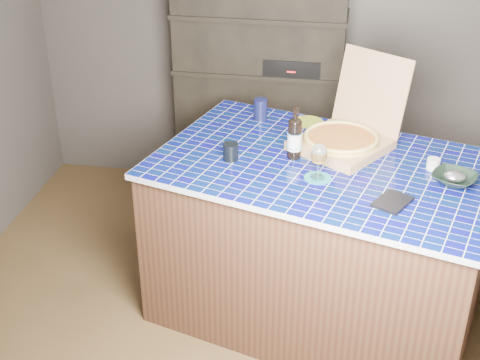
% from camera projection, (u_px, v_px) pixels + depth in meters
% --- Properties ---
extents(room, '(3.50, 3.50, 3.50)m').
position_uv_depth(room, '(217.00, 129.00, 3.44)').
color(room, brown).
rests_on(room, ground).
extents(shelving_unit, '(1.20, 0.41, 1.80)m').
position_uv_depth(shelving_unit, '(260.00, 87.00, 4.93)').
color(shelving_unit, black).
rests_on(shelving_unit, floor).
extents(kitchen_island, '(2.08, 1.62, 1.01)m').
position_uv_depth(kitchen_island, '(320.00, 240.00, 3.88)').
color(kitchen_island, '#472C1C').
rests_on(kitchen_island, floor).
extents(pizza_box, '(0.68, 0.71, 0.50)m').
position_uv_depth(pizza_box, '(344.00, 136.00, 3.78)').
color(pizza_box, '#A06D52').
rests_on(pizza_box, kitchen_island).
extents(mead_bottle, '(0.08, 0.08, 0.30)m').
position_uv_depth(mead_bottle, '(295.00, 138.00, 3.64)').
color(mead_bottle, black).
rests_on(mead_bottle, kitchen_island).
extents(teal_trivet, '(0.14, 0.14, 0.01)m').
position_uv_depth(teal_trivet, '(318.00, 178.00, 3.48)').
color(teal_trivet, '#166D74').
rests_on(teal_trivet, kitchen_island).
extents(wine_glass, '(0.09, 0.09, 0.19)m').
position_uv_depth(wine_glass, '(319.00, 155.00, 3.42)').
color(wine_glass, white).
rests_on(wine_glass, teal_trivet).
extents(tumbler, '(0.08, 0.08, 0.09)m').
position_uv_depth(tumbler, '(231.00, 152.00, 3.65)').
color(tumbler, black).
rests_on(tumbler, kitchen_island).
extents(dvd_case, '(0.22, 0.24, 0.02)m').
position_uv_depth(dvd_case, '(393.00, 202.00, 3.26)').
color(dvd_case, black).
rests_on(dvd_case, kitchen_island).
extents(bowl, '(0.29, 0.29, 0.05)m').
position_uv_depth(bowl, '(454.00, 179.00, 3.43)').
color(bowl, black).
rests_on(bowl, kitchen_island).
extents(foil_contents, '(0.11, 0.09, 0.05)m').
position_uv_depth(foil_contents, '(455.00, 176.00, 3.42)').
color(foil_contents, silver).
rests_on(foil_contents, bowl).
extents(white_jar, '(0.07, 0.07, 0.06)m').
position_uv_depth(white_jar, '(433.00, 164.00, 3.56)').
color(white_jar, silver).
rests_on(white_jar, kitchen_island).
extents(navy_cup, '(0.08, 0.08, 0.13)m').
position_uv_depth(navy_cup, '(261.00, 109.00, 4.13)').
color(navy_cup, black).
rests_on(navy_cup, kitchen_island).
extents(green_trivet, '(0.19, 0.19, 0.01)m').
position_uv_depth(green_trivet, '(308.00, 122.00, 4.12)').
color(green_trivet, '#8E9E22').
rests_on(green_trivet, kitchen_island).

